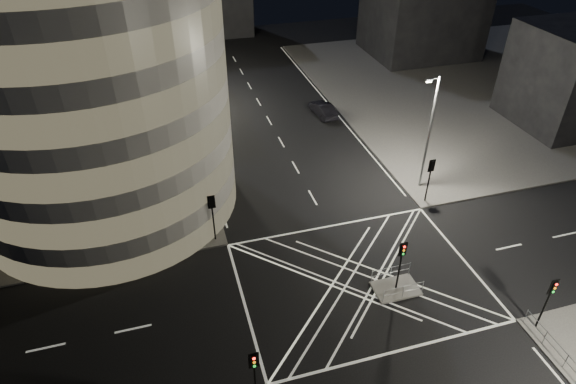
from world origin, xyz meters
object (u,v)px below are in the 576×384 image
object	(u,v)px
traffic_signal_fr	(430,173)
traffic_signal_fl	(212,210)
street_lamp_left_far	(170,64)
sedan	(323,109)
traffic_signal_nl	(254,369)
street_lamp_left_near	(191,145)
central_island	(396,288)
traffic_signal_island	(401,257)
street_lamp_right_far	(429,130)
traffic_signal_nr	(550,295)

from	to	relation	value
traffic_signal_fr	traffic_signal_fl	bearing A→B (deg)	180.00
street_lamp_left_far	sedan	xyz separation A→B (m)	(15.49, -5.45, -4.79)
street_lamp_left_far	traffic_signal_nl	bearing A→B (deg)	-89.01
street_lamp_left_near	central_island	bearing A→B (deg)	-49.73
street_lamp_left_near	street_lamp_left_far	size ratio (longest dim) A/B	1.00
traffic_signal_nl	street_lamp_left_far	xyz separation A→B (m)	(-0.64, 36.80, 2.63)
central_island	sedan	world-z (taller)	sedan
street_lamp_left_far	central_island	bearing A→B (deg)	-70.05
central_island	traffic_signal_nl	distance (m)	12.36
traffic_signal_nl	traffic_signal_island	size ratio (longest dim) A/B	1.00
central_island	traffic_signal_fr	world-z (taller)	traffic_signal_fr
street_lamp_left_near	street_lamp_left_far	distance (m)	18.00
central_island	traffic_signal_fr	size ratio (longest dim) A/B	0.75
street_lamp_right_far	street_lamp_left_near	bearing A→B (deg)	170.97
traffic_signal_fl	sedan	xyz separation A→B (m)	(14.85, 17.75, -2.16)
traffic_signal_fr	street_lamp_left_far	distance (m)	29.63
sedan	traffic_signal_nl	bearing A→B (deg)	58.84
sedan	traffic_signal_fr	bearing A→B (deg)	92.98
traffic_signal_island	street_lamp_left_near	world-z (taller)	street_lamp_left_near
traffic_signal_island	street_lamp_left_far	distance (m)	33.61
street_lamp_left_near	street_lamp_right_far	size ratio (longest dim) A/B	1.00
traffic_signal_nl	traffic_signal_nr	xyz separation A→B (m)	(17.60, 0.00, 0.00)
traffic_signal_island	street_lamp_left_far	world-z (taller)	street_lamp_left_far
traffic_signal_nl	sedan	size ratio (longest dim) A/B	0.87
central_island	street_lamp_right_far	size ratio (longest dim) A/B	0.30
sedan	street_lamp_left_far	bearing A→B (deg)	-25.19
traffic_signal_fr	street_lamp_right_far	world-z (taller)	street_lamp_right_far
traffic_signal_nl	sedan	bearing A→B (deg)	64.65
traffic_signal_nl	sedan	xyz separation A→B (m)	(14.85, 31.35, -2.16)
traffic_signal_nl	traffic_signal_island	world-z (taller)	same
traffic_signal_fr	traffic_signal_island	world-z (taller)	same
sedan	traffic_signal_fl	bearing A→B (deg)	44.27
traffic_signal_island	street_lamp_right_far	distance (m)	13.13
street_lamp_left_far	sedan	distance (m)	17.10
traffic_signal_fr	sedan	size ratio (longest dim) A/B	0.87
traffic_signal_fr	traffic_signal_island	bearing A→B (deg)	-129.33
traffic_signal_fl	traffic_signal_fr	world-z (taller)	same
traffic_signal_fr	traffic_signal_island	distance (m)	10.73
traffic_signal_nr	traffic_signal_island	size ratio (longest dim) A/B	1.00
traffic_signal_fl	traffic_signal_nl	distance (m)	13.60
central_island	street_lamp_right_far	bearing A→B (deg)	54.70
central_island	street_lamp_left_near	size ratio (longest dim) A/B	0.30
street_lamp_left_near	traffic_signal_island	bearing A→B (deg)	-49.73
traffic_signal_fr	traffic_signal_island	xyz separation A→B (m)	(-6.80, -8.30, 0.00)
traffic_signal_fr	sedan	xyz separation A→B (m)	(-2.75, 17.75, -2.16)
traffic_signal_fl	traffic_signal_nr	bearing A→B (deg)	-37.69
street_lamp_left_near	traffic_signal_fl	bearing A→B (deg)	-83.03
traffic_signal_nl	street_lamp_right_far	size ratio (longest dim) A/B	0.40
sedan	street_lamp_left_near	bearing A→B (deg)	33.21
central_island	traffic_signal_nr	distance (m)	9.08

